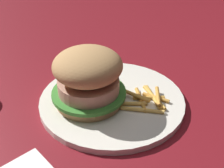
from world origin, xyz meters
name	(u,v)px	position (x,y,z in m)	size (l,w,h in m)	color
ground_plane	(101,104)	(0.00, 0.00, 0.00)	(1.60, 1.60, 0.00)	maroon
plate	(112,100)	(-0.01, -0.02, 0.01)	(0.27, 0.27, 0.01)	silver
sandwich	(88,77)	(0.01, 0.02, 0.06)	(0.13, 0.13, 0.10)	tan
fries_pile	(147,99)	(-0.07, -0.05, 0.02)	(0.10, 0.09, 0.01)	gold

